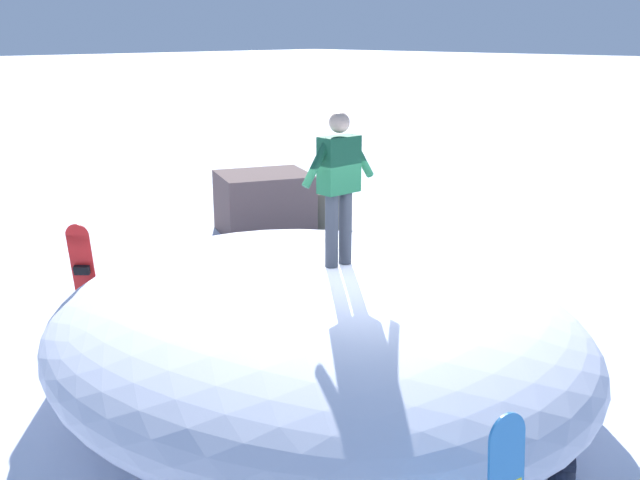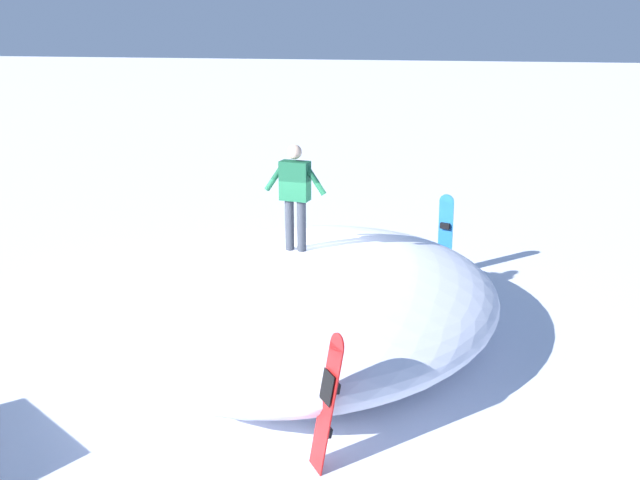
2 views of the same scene
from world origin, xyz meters
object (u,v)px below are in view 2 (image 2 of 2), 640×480
snowboarder_standing (295,191)px  snowboard_secondary_upright (445,234)px  snowboard_primary_upright (328,400)px  backpack_near (356,262)px

snowboarder_standing → snowboard_secondary_upright: snowboarder_standing is taller
snowboard_primary_upright → backpack_near: (-5.87, -1.10, -0.58)m
snowboard_primary_upright → snowboarder_standing: bearing=-155.3°
snowboarder_standing → snowboard_primary_upright: size_ratio=1.03×
snowboard_primary_upright → snowboard_secondary_upright: bearing=174.6°
snowboard_primary_upright → snowboard_secondary_upright: 6.30m
snowboard_secondary_upright → backpack_near: 1.84m
snowboarder_standing → snowboard_primary_upright: snowboarder_standing is taller
snowboard_secondary_upright → snowboard_primary_upright: bearing=-5.4°
snowboarder_standing → snowboard_secondary_upright: (-3.24, 1.99, -1.47)m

